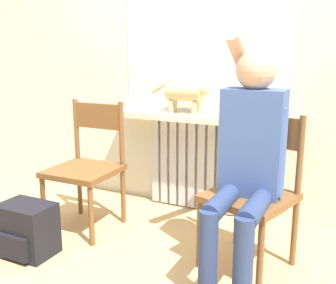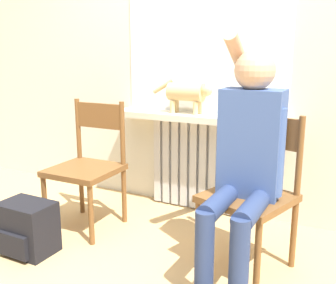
% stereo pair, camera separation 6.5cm
% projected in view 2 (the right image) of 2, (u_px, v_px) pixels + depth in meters
% --- Properties ---
extents(ground_plane, '(12.00, 12.00, 0.00)m').
position_uv_depth(ground_plane, '(119.00, 278.00, 2.23)').
color(ground_plane, tan).
extents(wall_with_window, '(7.00, 0.06, 2.70)m').
position_uv_depth(wall_with_window, '(206.00, 39.00, 2.99)').
color(wall_with_window, beige).
rests_on(wall_with_window, ground_plane).
extents(radiator, '(0.82, 0.08, 0.74)m').
position_uv_depth(radiator, '(200.00, 165.00, 3.15)').
color(radiator, silver).
rests_on(radiator, ground_plane).
extents(windowsill, '(1.37, 0.25, 0.05)m').
position_uv_depth(windowsill, '(197.00, 118.00, 2.99)').
color(windowsill, beige).
rests_on(windowsill, radiator).
extents(window_glass, '(1.32, 0.01, 1.04)m').
position_uv_depth(window_glass, '(204.00, 44.00, 2.97)').
color(window_glass, white).
rests_on(window_glass, windowsill).
extents(chair_left, '(0.46, 0.46, 0.91)m').
position_uv_depth(chair_left, '(88.00, 164.00, 2.82)').
color(chair_left, brown).
rests_on(chair_left, ground_plane).
extents(chair_right, '(0.56, 0.56, 0.91)m').
position_uv_depth(chair_right, '(252.00, 191.00, 2.28)').
color(chair_right, brown).
rests_on(chair_right, ground_plane).
extents(person, '(0.36, 0.99, 1.38)m').
position_uv_depth(person, '(246.00, 155.00, 2.13)').
color(person, navy).
rests_on(person, ground_plane).
extents(cat, '(0.50, 0.14, 0.27)m').
position_uv_depth(cat, '(188.00, 93.00, 2.99)').
color(cat, '#DBB77A').
rests_on(cat, windowsill).
extents(backpack, '(0.34, 0.26, 0.33)m').
position_uv_depth(backpack, '(27.00, 228.00, 2.49)').
color(backpack, black).
rests_on(backpack, ground_plane).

